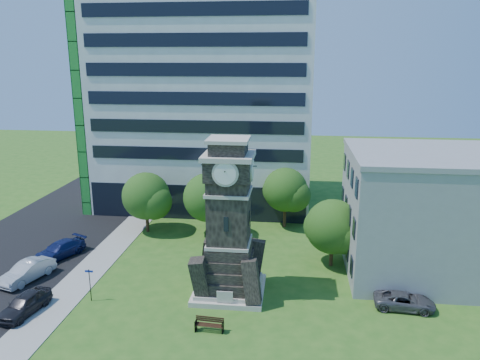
# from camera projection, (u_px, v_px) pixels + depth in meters

# --- Properties ---
(ground) EXTENTS (160.00, 160.00, 0.00)m
(ground) POSITION_uv_depth(u_px,v_px,m) (186.00, 303.00, 35.08)
(ground) COLOR #2B5C1A
(ground) RESTS_ON ground
(sidewalk) EXTENTS (3.00, 70.00, 0.06)m
(sidewalk) POSITION_uv_depth(u_px,v_px,m) (93.00, 267.00, 40.94)
(sidewalk) COLOR gray
(sidewalk) RESTS_ON ground
(street) EXTENTS (14.00, 80.00, 0.02)m
(street) POSITION_uv_depth(u_px,v_px,m) (2.00, 263.00, 41.90)
(street) COLOR black
(street) RESTS_ON ground
(clock_tower) EXTENTS (5.40, 5.40, 12.22)m
(clock_tower) POSITION_uv_depth(u_px,v_px,m) (229.00, 229.00, 35.32)
(clock_tower) COLOR #B7AE9F
(clock_tower) RESTS_ON ground
(office_tall) EXTENTS (26.20, 15.11, 28.60)m
(office_tall) POSITION_uv_depth(u_px,v_px,m) (205.00, 88.00, 56.66)
(office_tall) COLOR white
(office_tall) RESTS_ON ground
(office_low) EXTENTS (15.20, 12.20, 10.40)m
(office_low) POSITION_uv_depth(u_px,v_px,m) (439.00, 213.00, 39.21)
(office_low) COLOR gray
(office_low) RESTS_ON ground
(car_street_south) EXTENTS (2.48, 4.62, 1.49)m
(car_street_south) POSITION_uv_depth(u_px,v_px,m) (25.00, 304.00, 33.43)
(car_street_south) COLOR black
(car_street_south) RESTS_ON ground
(car_street_mid) EXTENTS (3.02, 5.07, 1.58)m
(car_street_mid) POSITION_uv_depth(u_px,v_px,m) (27.00, 271.00, 38.42)
(car_street_mid) COLOR #A7A9AF
(car_street_mid) RESTS_ON ground
(car_street_north) EXTENTS (3.93, 5.39, 1.45)m
(car_street_north) POSITION_uv_depth(u_px,v_px,m) (60.00, 250.00, 42.91)
(car_street_north) COLOR #111A4E
(car_street_north) RESTS_ON ground
(car_east_lot) EXTENTS (4.52, 2.36, 1.21)m
(car_east_lot) POSITION_uv_depth(u_px,v_px,m) (405.00, 301.00, 34.11)
(car_east_lot) COLOR #4F4F54
(car_east_lot) RESTS_ON ground
(park_bench) EXTENTS (1.94, 0.52, 1.00)m
(park_bench) POSITION_uv_depth(u_px,v_px,m) (209.00, 324.00, 31.32)
(park_bench) COLOR black
(park_bench) RESTS_ON ground
(street_sign) EXTENTS (0.62, 0.06, 2.57)m
(street_sign) POSITION_uv_depth(u_px,v_px,m) (90.00, 281.00, 34.96)
(street_sign) COLOR black
(street_sign) RESTS_ON ground
(tree_nw) EXTENTS (5.44, 4.95, 6.38)m
(tree_nw) POSITION_uv_depth(u_px,v_px,m) (147.00, 197.00, 48.55)
(tree_nw) COLOR #332114
(tree_nw) RESTS_ON ground
(tree_nc) EXTENTS (5.45, 4.95, 6.62)m
(tree_nc) POSITION_uv_depth(u_px,v_px,m) (208.00, 199.00, 47.23)
(tree_nc) COLOR #332114
(tree_nc) RESTS_ON ground
(tree_ne) EXTENTS (5.18, 4.71, 6.57)m
(tree_ne) POSITION_uv_depth(u_px,v_px,m) (286.00, 191.00, 49.76)
(tree_ne) COLOR #332114
(tree_ne) RESTS_ON ground
(tree_east) EXTENTS (5.25, 4.78, 6.03)m
(tree_east) POSITION_uv_depth(u_px,v_px,m) (333.00, 228.00, 40.51)
(tree_east) COLOR #332114
(tree_east) RESTS_ON ground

